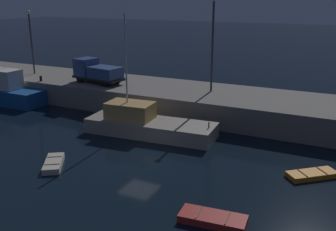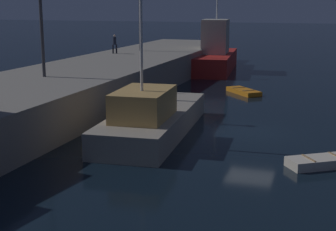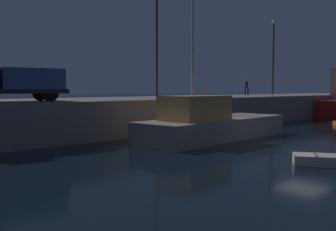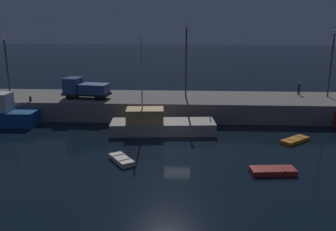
{
  "view_description": "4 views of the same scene",
  "coord_description": "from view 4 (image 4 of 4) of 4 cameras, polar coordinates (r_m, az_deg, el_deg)",
  "views": [
    {
      "loc": [
        13.51,
        -22.39,
        11.31
      ],
      "look_at": [
        -0.38,
        5.63,
        1.71
      ],
      "focal_mm": 41.27,
      "sensor_mm": 36.0,
      "label": 1
    },
    {
      "loc": [
        -25.79,
        -3.91,
        6.76
      ],
      "look_at": [
        -1.33,
        4.27,
        0.93
      ],
      "focal_mm": 52.99,
      "sensor_mm": 36.0,
      "label": 2
    },
    {
      "loc": [
        -20.1,
        -10.69,
        3.11
      ],
      "look_at": [
        -3.28,
        7.44,
        1.37
      ],
      "focal_mm": 41.92,
      "sensor_mm": 36.0,
      "label": 3
    },
    {
      "loc": [
        0.85,
        -32.49,
        11.67
      ],
      "look_at": [
        -1.25,
        7.26,
        1.3
      ],
      "focal_mm": 38.66,
      "sensor_mm": 36.0,
      "label": 4
    }
  ],
  "objects": [
    {
      "name": "ground_plane",
      "position": [
        34.53,
        1.44,
        -5.16
      ],
      "size": [
        320.0,
        320.0,
        0.0
      ],
      "primitive_type": "plane",
      "color": "black"
    },
    {
      "name": "bollard_east",
      "position": [
        46.63,
        -20.88,
        2.46
      ],
      "size": [
        0.28,
        0.28,
        0.58
      ],
      "primitive_type": "cylinder",
      "color": "black",
      "rests_on": "pier_quay"
    },
    {
      "name": "pier_quay",
      "position": [
        46.45,
        1.9,
        1.53
      ],
      "size": [
        69.55,
        8.67,
        2.34
      ],
      "color": "gray",
      "rests_on": "ground"
    },
    {
      "name": "dinghy_orange_near",
      "position": [
        38.41,
        19.39,
        -3.68
      ],
      "size": [
        3.29,
        3.1,
        0.38
      ],
      "color": "orange",
      "rests_on": "ground"
    },
    {
      "name": "lamp_post_east",
      "position": [
        45.74,
        2.88,
        9.44
      ],
      "size": [
        0.44,
        0.44,
        9.07
      ],
      "color": "#38383D",
      "rests_on": "pier_quay"
    },
    {
      "name": "lamp_post_central",
      "position": [
        49.9,
        24.4,
        8.18
      ],
      "size": [
        0.44,
        0.44,
        8.36
      ],
      "color": "#38383D",
      "rests_on": "pier_quay"
    },
    {
      "name": "dinghy_red_small",
      "position": [
        30.13,
        16.19,
        -8.37
      ],
      "size": [
        3.63,
        1.75,
        0.46
      ],
      "color": "#B22823",
      "rests_on": "ground"
    },
    {
      "name": "dockworker",
      "position": [
        50.43,
        19.97,
        4.18
      ],
      "size": [
        0.37,
        0.45,
        1.7
      ],
      "color": "black",
      "rests_on": "pier_quay"
    },
    {
      "name": "utility_truck",
      "position": [
        46.29,
        -12.99,
        4.2
      ],
      "size": [
        6.12,
        3.05,
        2.56
      ],
      "color": "black",
      "rests_on": "pier_quay"
    },
    {
      "name": "fishing_boat_white",
      "position": [
        39.01,
        -1.44,
        -1.38
      ],
      "size": [
        11.37,
        4.31,
        10.09
      ],
      "color": "gray",
      "rests_on": "ground"
    },
    {
      "name": "rowboat_white_mid",
      "position": [
        31.43,
        -7.34,
        -6.92
      ],
      "size": [
        2.61,
        3.11,
        0.45
      ],
      "color": "beige",
      "rests_on": "ground"
    },
    {
      "name": "lamp_post_west",
      "position": [
        50.54,
        -24.13,
        7.78
      ],
      "size": [
        0.44,
        0.44,
        7.52
      ],
      "color": "#38383D",
      "rests_on": "pier_quay"
    }
  ]
}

